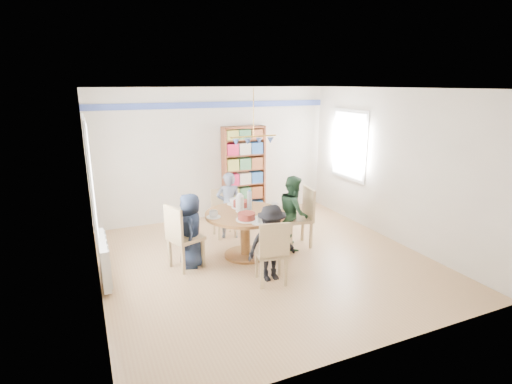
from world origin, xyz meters
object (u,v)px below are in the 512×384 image
chair_right (302,214)px  person_near (271,243)px  chair_far (223,210)px  chair_near (272,250)px  person_right (293,212)px  dining_table (245,224)px  person_far (229,205)px  chair_left (181,235)px  radiator (104,259)px  person_left (191,230)px  bookshelf (244,172)px

chair_right → person_near: 1.41m
chair_far → person_near: size_ratio=0.78×
chair_near → person_near: (0.05, 0.15, 0.04)m
person_right → person_near: 1.28m
dining_table → person_right: bearing=1.6°
chair_far → person_far: (0.06, -0.16, 0.13)m
person_right → chair_right: bearing=-66.1°
chair_left → chair_right: 2.16m
person_far → chair_far: bearing=-54.5°
chair_far → chair_near: chair_near is taller
chair_right → radiator: bearing=-179.3°
chair_left → chair_far: bearing=46.0°
person_far → radiator: bearing=37.4°
person_left → person_far: size_ratio=0.94×
radiator → bookshelf: bearing=34.4°
dining_table → person_left: (-0.90, 0.00, 0.03)m
bookshelf → person_right: bearing=-87.0°
person_far → chair_left: bearing=55.5°
dining_table → bookshelf: 2.22m
person_right → person_far: size_ratio=1.03×
dining_table → chair_left: (-1.07, -0.05, 0.00)m
person_near → chair_right: bearing=42.2°
chair_far → dining_table: bearing=-89.0°
bookshelf → chair_left: bearing=-132.0°
chair_left → chair_near: bearing=-44.0°
person_near → bookshelf: size_ratio=0.59×
chair_left → bookshelf: bearing=48.0°
chair_right → chair_far: bearing=137.3°
dining_table → chair_left: bearing=-177.5°
person_left → bookshelf: bookshelf is taller
chair_left → person_near: bearing=-38.1°
chair_right → person_left: person_left is taller
person_right → bookshelf: bearing=24.9°
chair_near → person_left: size_ratio=0.82×
chair_far → bookshelf: bookshelf is taller
chair_right → person_right: size_ratio=0.81×
radiator → person_far: bearing=21.9°
radiator → chair_near: bearing=-25.9°
radiator → person_right: 3.10m
chair_right → person_far: (-1.04, 0.85, 0.05)m
dining_table → person_near: person_near is taller
chair_near → person_left: bearing=129.7°
radiator → chair_near: (2.16, -1.05, 0.18)m
radiator → chair_right: (3.27, 0.04, 0.22)m
person_right → bookshelf: size_ratio=0.66×
dining_table → person_near: (0.03, -0.91, 0.01)m
person_near → chair_near: bearing=-110.4°
dining_table → chair_far: chair_far is taller
radiator → chair_right: 3.27m
chair_near → person_left: 1.38m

